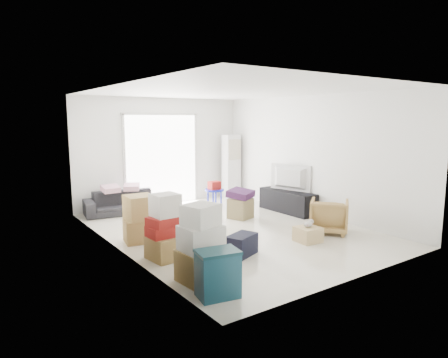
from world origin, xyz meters
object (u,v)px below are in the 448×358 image
television (288,188)px  armchair (329,214)px  tv_console (288,201)px  sofa (124,199)px  ottoman (240,208)px  ac_tower (231,166)px  storage_bins (218,274)px  wood_crate (308,234)px  kids_table (214,188)px

television → armchair: (-0.55, -1.72, -0.22)m
tv_console → sofa: (-3.21, 2.05, 0.10)m
ottoman → television: bearing=-6.6°
armchair → television: bearing=-56.5°
ac_tower → armchair: 3.98m
tv_console → storage_bins: 4.83m
armchair → storage_bins: 3.53m
wood_crate → armchair: bearing=13.5°
storage_bins → ottoman: storage_bins is taller
tv_console → ottoman: size_ratio=3.45×
ac_tower → storage_bins: ac_tower is taller
storage_bins → ac_tower: bearing=52.6°
sofa → armchair: 4.61m
tv_console → television: 0.32m
tv_console → ottoman: bearing=173.4°
television → ottoman: television is taller
tv_console → armchair: size_ratio=2.14×
wood_crate → ac_tower: bearing=72.7°
sofa → ottoman: bearing=-35.8°
television → sofa: size_ratio=0.60×
storage_bins → ottoman: bearing=48.8°
armchair → sofa: bearing=-3.4°
tv_console → wood_crate: size_ratio=3.83×
sofa → wood_crate: size_ratio=4.51×
tv_console → kids_table: bearing=122.8°
storage_bins → tv_console: bearing=36.1°
kids_table → ottoman: bearing=-100.3°
ac_tower → tv_console: size_ratio=1.15×
armchair → ac_tower: bearing=-46.0°
kids_table → wood_crate: (-0.31, -3.49, -0.31)m
armchair → ottoman: (-0.72, 1.87, -0.13)m
kids_table → wood_crate: size_ratio=1.56×
kids_table → tv_console: bearing=-57.2°
ac_tower → storage_bins: size_ratio=2.96×
ottoman → kids_table: size_ratio=0.71×
armchair → tv_console: bearing=-56.5°
ac_tower → tv_console: 2.28m
ottoman → wood_crate: 2.05m
television → storage_bins: size_ratio=1.80×
sofa → storage_bins: sofa is taller
ac_tower → ottoman: 2.48m
television → kids_table: size_ratio=1.73×
storage_bins → kids_table: bearing=56.9°
ottoman → wood_crate: size_ratio=1.11×
armchair → storage_bins: size_ratio=1.20×
ac_tower → sofa: (-3.16, -0.15, -0.53)m
sofa → wood_crate: (1.88, -3.95, -0.22)m
sofa → kids_table: sofa is taller
ottoman → kids_table: (0.26, 1.43, 0.22)m
ac_tower → sofa: bearing=-177.3°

